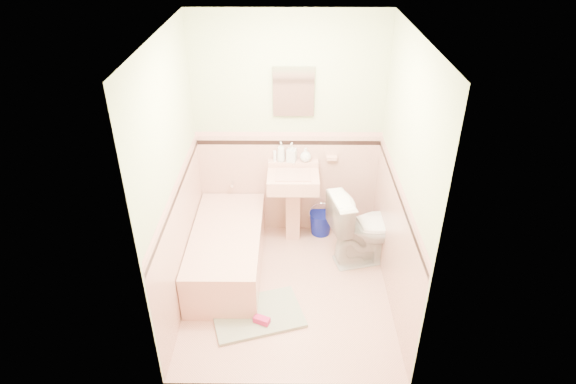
{
  "coord_description": "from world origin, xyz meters",
  "views": [
    {
      "loc": [
        0.03,
        -3.68,
        3.35
      ],
      "look_at": [
        0.0,
        0.25,
        1.0
      ],
      "focal_mm": 30.36,
      "sensor_mm": 36.0,
      "label": 1
    }
  ],
  "objects_px": {
    "soap_bottle_mid": "(292,152)",
    "bucket": "(321,223)",
    "toilet": "(368,228)",
    "medicine_cabinet": "(294,91)",
    "soap_bottle_right": "(306,155)",
    "sink": "(293,208)",
    "soap_bottle_left": "(281,152)",
    "shoe": "(262,320)",
    "bathtub": "(227,252)"
  },
  "relations": [
    {
      "from": "bathtub",
      "to": "medicine_cabinet",
      "type": "distance_m",
      "value": 1.78
    },
    {
      "from": "medicine_cabinet",
      "to": "soap_bottle_right",
      "type": "height_order",
      "value": "medicine_cabinet"
    },
    {
      "from": "medicine_cabinet",
      "to": "toilet",
      "type": "height_order",
      "value": "medicine_cabinet"
    },
    {
      "from": "sink",
      "to": "soap_bottle_mid",
      "type": "distance_m",
      "value": 0.62
    },
    {
      "from": "toilet",
      "to": "soap_bottle_mid",
      "type": "bearing_deg",
      "value": 42.68
    },
    {
      "from": "soap_bottle_left",
      "to": "bucket",
      "type": "distance_m",
      "value": 1.01
    },
    {
      "from": "toilet",
      "to": "bucket",
      "type": "distance_m",
      "value": 0.73
    },
    {
      "from": "soap_bottle_left",
      "to": "shoe",
      "type": "bearing_deg",
      "value": -95.82
    },
    {
      "from": "medicine_cabinet",
      "to": "soap_bottle_mid",
      "type": "height_order",
      "value": "medicine_cabinet"
    },
    {
      "from": "bucket",
      "to": "sink",
      "type": "bearing_deg",
      "value": -157.61
    },
    {
      "from": "medicine_cabinet",
      "to": "soap_bottle_right",
      "type": "distance_m",
      "value": 0.71
    },
    {
      "from": "toilet",
      "to": "shoe",
      "type": "xyz_separation_m",
      "value": [
        -1.07,
        -0.97,
        -0.35
      ]
    },
    {
      "from": "medicine_cabinet",
      "to": "toilet",
      "type": "xyz_separation_m",
      "value": [
        0.79,
        -0.56,
        -1.28
      ]
    },
    {
      "from": "soap_bottle_right",
      "to": "sink",
      "type": "bearing_deg",
      "value": -126.73
    },
    {
      "from": "shoe",
      "to": "bucket",
      "type": "bearing_deg",
      "value": 90.69
    },
    {
      "from": "shoe",
      "to": "sink",
      "type": "bearing_deg",
      "value": 101.29
    },
    {
      "from": "bathtub",
      "to": "soap_bottle_right",
      "type": "xyz_separation_m",
      "value": [
        0.81,
        0.71,
        0.77
      ]
    },
    {
      "from": "bucket",
      "to": "shoe",
      "type": "bearing_deg",
      "value": -112.73
    },
    {
      "from": "soap_bottle_mid",
      "to": "soap_bottle_right",
      "type": "xyz_separation_m",
      "value": [
        0.15,
        0.0,
        -0.03
      ]
    },
    {
      "from": "bucket",
      "to": "soap_bottle_right",
      "type": "bearing_deg",
      "value": 166.71
    },
    {
      "from": "soap_bottle_left",
      "to": "soap_bottle_mid",
      "type": "relative_size",
      "value": 1.05
    },
    {
      "from": "toilet",
      "to": "bucket",
      "type": "bearing_deg",
      "value": 29.52
    },
    {
      "from": "bathtub",
      "to": "bucket",
      "type": "relative_size",
      "value": 5.52
    },
    {
      "from": "medicine_cabinet",
      "to": "soap_bottle_left",
      "type": "relative_size",
      "value": 1.99
    },
    {
      "from": "bathtub",
      "to": "medicine_cabinet",
      "type": "xyz_separation_m",
      "value": [
        0.68,
        0.74,
        1.47
      ]
    },
    {
      "from": "sink",
      "to": "soap_bottle_mid",
      "type": "xyz_separation_m",
      "value": [
        -0.02,
        0.18,
        0.6
      ]
    },
    {
      "from": "soap_bottle_mid",
      "to": "bucket",
      "type": "relative_size",
      "value": 0.79
    },
    {
      "from": "sink",
      "to": "medicine_cabinet",
      "type": "relative_size",
      "value": 1.93
    },
    {
      "from": "toilet",
      "to": "shoe",
      "type": "bearing_deg",
      "value": 118.54
    },
    {
      "from": "soap_bottle_left",
      "to": "soap_bottle_right",
      "type": "relative_size",
      "value": 1.44
    },
    {
      "from": "soap_bottle_left",
      "to": "toilet",
      "type": "bearing_deg",
      "value": -30.17
    },
    {
      "from": "soap_bottle_left",
      "to": "bucket",
      "type": "height_order",
      "value": "soap_bottle_left"
    },
    {
      "from": "sink",
      "to": "soap_bottle_right",
      "type": "relative_size",
      "value": 5.5
    },
    {
      "from": "soap_bottle_right",
      "to": "bucket",
      "type": "distance_m",
      "value": 0.89
    },
    {
      "from": "soap_bottle_mid",
      "to": "shoe",
      "type": "distance_m",
      "value": 1.81
    },
    {
      "from": "sink",
      "to": "medicine_cabinet",
      "type": "bearing_deg",
      "value": 90.0
    },
    {
      "from": "soap_bottle_left",
      "to": "toilet",
      "type": "height_order",
      "value": "soap_bottle_left"
    },
    {
      "from": "soap_bottle_right",
      "to": "toilet",
      "type": "xyz_separation_m",
      "value": [
        0.65,
        -0.53,
        -0.58
      ]
    },
    {
      "from": "bucket",
      "to": "shoe",
      "type": "xyz_separation_m",
      "value": [
        -0.61,
        -1.46,
        -0.07
      ]
    },
    {
      "from": "medicine_cabinet",
      "to": "toilet",
      "type": "bearing_deg",
      "value": -35.64
    },
    {
      "from": "soap_bottle_left",
      "to": "bucket",
      "type": "xyz_separation_m",
      "value": [
        0.46,
        -0.05,
        -0.9
      ]
    },
    {
      "from": "bucket",
      "to": "medicine_cabinet",
      "type": "bearing_deg",
      "value": 167.0
    },
    {
      "from": "sink",
      "to": "soap_bottle_left",
      "type": "relative_size",
      "value": 3.83
    },
    {
      "from": "sink",
      "to": "soap_bottle_right",
      "type": "distance_m",
      "value": 0.61
    },
    {
      "from": "shoe",
      "to": "toilet",
      "type": "bearing_deg",
      "value": 65.69
    },
    {
      "from": "soap_bottle_right",
      "to": "shoe",
      "type": "relative_size",
      "value": 1.05
    },
    {
      "from": "soap_bottle_mid",
      "to": "bucket",
      "type": "xyz_separation_m",
      "value": [
        0.34,
        -0.05,
        -0.89
      ]
    },
    {
      "from": "bathtub",
      "to": "bucket",
      "type": "xyz_separation_m",
      "value": [
        1.01,
        0.66,
        -0.09
      ]
    },
    {
      "from": "soap_bottle_mid",
      "to": "bucket",
      "type": "height_order",
      "value": "soap_bottle_mid"
    },
    {
      "from": "sink",
      "to": "soap_bottle_mid",
      "type": "relative_size",
      "value": 4.03
    }
  ]
}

